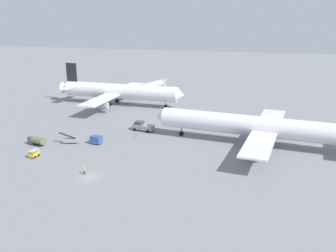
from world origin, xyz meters
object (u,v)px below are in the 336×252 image
airliner_being_pushed (258,127)px  jet_bridge (155,85)px  airliner_at_gate_left (120,92)px  gse_container_dolly_flat (96,140)px  traffic_cone_wingtip_port (137,134)px  traffic_cone_wingtip_starboard (135,136)px  pushback_tug (143,126)px  gse_baggage_cart_near_cluster (34,154)px  gse_belt_loader_portside (71,140)px  ground_crew_wing_walker_right (84,170)px  gse_fuel_bowser_stubby (36,140)px

airliner_being_pushed → jet_bridge: size_ratio=3.12×
airliner_at_gate_left → gse_container_dolly_flat: (11.84, -43.52, -4.07)m
traffic_cone_wingtip_port → traffic_cone_wingtip_starboard: 2.26m
traffic_cone_wingtip_starboard → jet_bridge: bearing=103.0°
airliner_being_pushed → traffic_cone_wingtip_starboard: (-33.19, -3.15, -4.76)m
airliner_at_gate_left → pushback_tug: 35.27m
gse_baggage_cart_near_cluster → gse_container_dolly_flat: size_ratio=0.81×
pushback_tug → gse_belt_loader_portside: (-14.85, -16.03, -0.46)m
pushback_tug → gse_container_dolly_flat: pushback_tug is taller
gse_baggage_cart_near_cluster → ground_crew_wing_walker_right: (16.69, -5.81, 0.03)m
gse_fuel_bowser_stubby → airliner_at_gate_left: bearing=86.6°
airliner_at_gate_left → ground_crew_wing_walker_right: 65.11m
airliner_at_gate_left → traffic_cone_wingtip_starboard: bearing=-60.7°
gse_fuel_bowser_stubby → traffic_cone_wingtip_starboard: bearing=30.1°
gse_baggage_cart_near_cluster → jet_bridge: (4.45, 80.77, 3.10)m
airliner_at_gate_left → gse_fuel_bowser_stubby: 49.12m
gse_belt_loader_portside → ground_crew_wing_walker_right: 21.96m
traffic_cone_wingtip_port → traffic_cone_wingtip_starboard: size_ratio=1.00×
gse_belt_loader_portside → traffic_cone_wingtip_starboard: (15.02, 9.34, -0.55)m
gse_belt_loader_portside → gse_container_dolly_flat: (6.90, 1.44, 0.35)m
gse_baggage_cart_near_cluster → gse_container_dolly_flat: (10.11, 12.96, 0.31)m
gse_belt_loader_portside → pushback_tug: bearing=47.2°
gse_fuel_bowser_stubby → ground_crew_wing_walker_right: gse_fuel_bowser_stubby is taller
pushback_tug → ground_crew_wing_walker_right: size_ratio=5.62×
gse_container_dolly_flat → jet_bridge: bearing=94.8°
gse_fuel_bowser_stubby → traffic_cone_wingtip_port: (22.37, 15.46, -1.05)m
gse_fuel_bowser_stubby → gse_container_dolly_flat: 15.69m
airliner_at_gate_left → jet_bridge: 25.10m
pushback_tug → jet_bridge: bearing=104.3°
airliner_at_gate_left → airliner_being_pushed: 62.29m
airliner_being_pushed → traffic_cone_wingtip_starboard: 33.68m
gse_belt_loader_portside → gse_container_dolly_flat: size_ratio=1.46×
airliner_being_pushed → gse_baggage_cart_near_cluster: size_ratio=20.47×
gse_container_dolly_flat → ground_crew_wing_walker_right: gse_container_dolly_flat is taller
ground_crew_wing_walker_right → jet_bridge: size_ratio=0.09×
gse_container_dolly_flat → traffic_cone_wingtip_port: 12.69m
gse_belt_loader_portside → ground_crew_wing_walker_right: (13.49, -17.33, 0.06)m
ground_crew_wing_walker_right → traffic_cone_wingtip_port: (1.04, 28.88, -0.61)m
gse_baggage_cart_near_cluster → ground_crew_wing_walker_right: size_ratio=1.64×
gse_belt_loader_portside → traffic_cone_wingtip_starboard: size_ratio=8.43×
airliner_being_pushed → ground_crew_wing_walker_right: airliner_being_pushed is taller
pushback_tug → gse_container_dolly_flat: bearing=-118.6°
gse_container_dolly_flat → traffic_cone_wingtip_port: bearing=52.9°
gse_fuel_bowser_stubby → gse_baggage_cart_near_cluster: 8.92m
ground_crew_wing_walker_right → traffic_cone_wingtip_starboard: bearing=86.7°
gse_belt_loader_portside → gse_baggage_cart_near_cluster: 11.96m
ground_crew_wing_walker_right → gse_container_dolly_flat: bearing=109.3°
airliner_at_gate_left → airliner_being_pushed: bearing=-31.4°
airliner_at_gate_left → gse_fuel_bowser_stubby: (-2.91, -48.87, -3.91)m
gse_container_dolly_flat → traffic_cone_wingtip_port: (7.63, 10.10, -0.90)m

